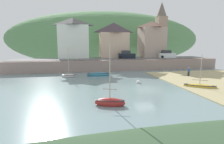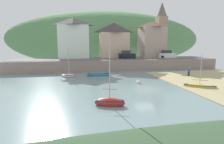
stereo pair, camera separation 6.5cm
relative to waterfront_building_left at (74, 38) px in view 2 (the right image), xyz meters
The scene contains 15 objects.
ground 37.24m from the waterfront_building_left, 72.17° to the right, with size 48.00×41.00×0.61m.
quay_seawall 13.89m from the waterfront_building_left, 38.21° to the right, with size 48.00×9.40×2.40m.
hillside_backdrop 32.81m from the waterfront_building_left, 66.13° to the left, with size 80.00×44.00×22.30m.
waterfront_building_left is the anchor object (origin of this frame).
waterfront_building_centre 10.48m from the waterfront_building_left, ahead, with size 7.72×4.79×9.05m.
waterfront_building_right 21.11m from the waterfront_building_left, ahead, with size 6.55×6.21×9.67m.
church_with_spire 26.13m from the waterfront_building_left, ahead, with size 3.00×3.00×15.67m.
motorboat_with_cabin 32.01m from the waterfront_building_left, 55.99° to the right, with size 4.30×3.40×4.65m.
rowboat_small_beached 16.68m from the waterfront_building_left, 71.78° to the right, with size 4.37×0.99×0.86m.
dinghy_open_wooden 15.99m from the waterfront_building_left, 92.77° to the right, with size 3.06×2.05×5.41m.
fishing_boat_green 31.80m from the waterfront_building_left, 82.55° to the right, with size 3.17×1.85×6.35m.
parked_car_near_slipway 14.20m from the waterfront_building_left, 19.42° to the right, with size 4.24×2.06×1.95m.
parked_car_by_wall 24.33m from the waterfront_building_left, 10.83° to the right, with size 4.25×2.12×1.95m.
person_on_slipway 28.35m from the waterfront_building_left, 40.37° to the right, with size 0.34×0.34×1.62m.
mooring_buoy 25.02m from the waterfront_building_left, 65.25° to the right, with size 0.60×0.60×0.60m.
Camera 2 is at (-8.58, -22.04, 5.97)m, focal length 28.66 mm.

